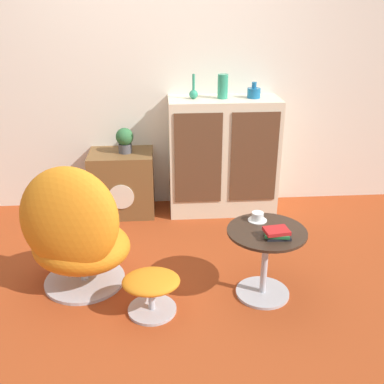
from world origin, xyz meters
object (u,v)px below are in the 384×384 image
tv_console (122,183)px  teacup (258,218)px  ottoman (151,286)px  vase_inner_right (254,92)px  sideboard (223,156)px  book_stack (277,233)px  egg_chair (75,234)px  vase_inner_left (223,86)px  potted_plant (125,139)px  coffee_table (265,255)px  vase_leftmost (194,93)px

tv_console → teacup: bearing=-51.1°
ottoman → vase_inner_right: vase_inner_right is taller
sideboard → book_stack: size_ratio=6.33×
egg_chair → vase_inner_left: (1.15, 1.21, 0.76)m
tv_console → potted_plant: 0.42m
sideboard → ottoman: sideboard is taller
tv_console → vase_inner_left: bearing=0.1°
egg_chair → vase_inner_right: bearing=40.3°
coffee_table → ottoman: bearing=-170.4°
tv_console → potted_plant: bearing=1.0°
ottoman → vase_inner_left: 1.92m
coffee_table → vase_inner_left: 1.64m
vase_inner_left → tv_console: bearing=-179.9°
coffee_table → vase_leftmost: size_ratio=2.46×
coffee_table → vase_leftmost: (-0.37, 1.39, 0.82)m
coffee_table → book_stack: 0.24m
book_stack → potted_plant: bearing=124.9°
coffee_table → potted_plant: (-0.99, 1.39, 0.41)m
vase_leftmost → vase_inner_left: 0.26m
tv_console → coffee_table: bearing=-53.1°
coffee_table → teacup: (-0.03, 0.14, 0.21)m
vase_inner_left → book_stack: size_ratio=1.23×
teacup → ottoman: bearing=-159.8°
vase_leftmost → vase_inner_right: vase_leftmost is taller
book_stack → teacup: bearing=107.4°
sideboard → vase_inner_right: (0.26, 0.00, 0.58)m
tv_console → coffee_table: size_ratio=1.14×
sideboard → vase_inner_left: (-0.02, 0.00, 0.64)m
sideboard → vase_inner_right: bearing=0.9°
teacup → book_stack: (0.07, -0.23, 0.00)m
vase_inner_left → vase_inner_right: vase_inner_left is taller
ottoman → potted_plant: bearing=98.7°
vase_inner_left → book_stack: vase_inner_left is taller
vase_inner_right → book_stack: size_ratio=0.81×
teacup → book_stack: bearing=-72.6°
ottoman → vase_leftmost: (0.39, 1.52, 0.94)m
vase_leftmost → book_stack: bearing=-74.5°
coffee_table → tv_console: bearing=126.9°
egg_chair → teacup: 1.24m
ottoman → tv_console: bearing=100.4°
vase_leftmost → coffee_table: bearing=-75.0°
egg_chair → coffee_table: 1.28m
book_stack → tv_console: bearing=126.1°
potted_plant → book_stack: 1.82m
egg_chair → vase_leftmost: 1.66m
sideboard → egg_chair: bearing=-134.0°
teacup → sideboard: bearing=93.1°
vase_inner_right → teacup: vase_inner_right is taller
sideboard → teacup: size_ratio=8.33×
tv_console → book_stack: (1.08, -1.48, 0.23)m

